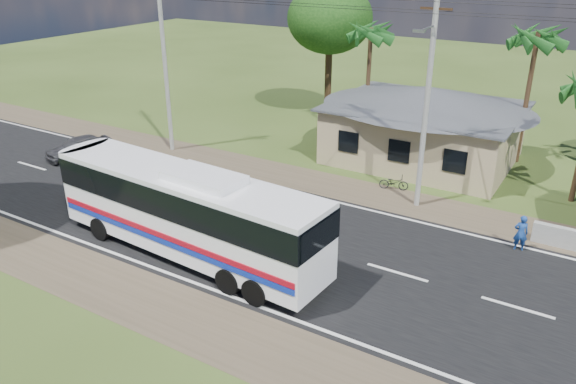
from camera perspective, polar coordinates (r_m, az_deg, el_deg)
name	(u,v)px	position (r m, az deg, el deg)	size (l,w,h in m)	color
ground	(298,244)	(24.25, 1.04, -5.31)	(120.00, 120.00, 0.00)	#304418
road	(298,244)	(24.25, 1.04, -5.29)	(120.00, 16.00, 0.03)	black
house	(425,116)	(34.04, 13.77, 7.48)	(12.40, 10.00, 5.00)	tan
utility_poles	(421,89)	(26.77, 13.35, 10.14)	(32.80, 2.22, 11.00)	#9E9E99
palm_mid	(537,38)	(34.48, 24.00, 14.07)	(2.80, 2.80, 8.20)	#47301E
palm_far	(371,33)	(37.69, 8.42, 15.70)	(2.80, 2.80, 7.70)	#47301E
tree_behind_house	(330,19)	(41.12, 4.28, 17.15)	(6.00, 6.00, 9.61)	#47301E
coach_bus	(187,207)	(22.74, -10.23, -1.49)	(12.67, 3.47, 3.89)	white
motorcycle	(394,182)	(29.93, 10.70, 0.96)	(0.53, 1.52, 0.80)	black
person	(521,233)	(25.37, 22.57, -3.87)	(0.58, 0.38, 1.60)	navy
small_car	(79,147)	(36.17, -20.49, 4.30)	(1.57, 3.90, 1.33)	#323235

